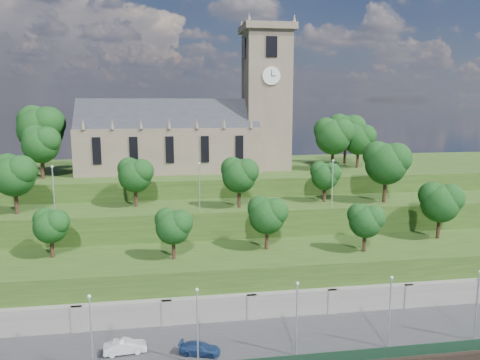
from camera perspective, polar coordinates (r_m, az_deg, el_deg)
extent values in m
cube|color=#2D2D30|center=(53.55, -3.11, -20.31)|extent=(160.00, 12.00, 2.00)
cube|color=slate|center=(58.13, -3.76, -16.09)|extent=(160.00, 2.00, 5.00)
cube|color=slate|center=(58.18, -19.22, -16.62)|extent=(1.20, 0.60, 5.00)
cube|color=slate|center=(57.24, -8.89, -16.63)|extent=(1.20, 0.60, 5.00)
cube|color=slate|center=(58.02, 1.44, -16.12)|extent=(1.20, 0.60, 5.00)
cube|color=slate|center=(60.47, 11.14, -15.20)|extent=(1.20, 0.60, 5.00)
cube|color=slate|center=(64.40, 19.79, -14.01)|extent=(1.20, 0.60, 5.00)
cube|color=slate|center=(69.56, 27.22, -12.73)|extent=(1.20, 0.60, 5.00)
cube|color=#274316|center=(62.99, -4.29, -12.50)|extent=(160.00, 12.00, 8.00)
cube|color=#274316|center=(72.64, -5.03, -7.78)|extent=(160.00, 10.00, 12.00)
cube|color=#274316|center=(92.52, -5.96, -3.01)|extent=(160.00, 32.00, 15.00)
cube|color=brown|center=(86.60, -8.60, 3.77)|extent=(32.00, 12.00, 8.00)
cube|color=#22242A|center=(86.29, -8.66, 6.42)|extent=(32.00, 10.18, 10.18)
cone|color=brown|center=(81.37, -18.61, 6.47)|extent=(0.70, 0.70, 1.80)
cone|color=brown|center=(80.73, -15.33, 6.61)|extent=(0.70, 0.70, 1.80)
cone|color=brown|center=(80.36, -12.00, 6.73)|extent=(0.70, 0.70, 1.80)
cone|color=brown|center=(80.25, -8.65, 6.82)|extent=(0.70, 0.70, 1.80)
cone|color=brown|center=(80.42, -5.30, 6.90)|extent=(0.70, 0.70, 1.80)
cone|color=brown|center=(80.85, -1.97, 6.95)|extent=(0.70, 0.70, 1.80)
cone|color=brown|center=(81.56, 1.31, 6.97)|extent=(0.70, 0.70, 1.80)
cube|color=black|center=(81.32, -17.06, 3.43)|extent=(1.40, 0.25, 4.50)
cube|color=black|center=(80.69, -12.84, 3.57)|extent=(1.40, 0.25, 4.50)
cube|color=black|center=(80.50, -8.57, 3.69)|extent=(1.40, 0.25, 4.50)
cube|color=black|center=(80.77, -4.30, 3.79)|extent=(1.40, 0.25, 4.50)
cube|color=black|center=(81.47, -0.08, 3.87)|extent=(1.40, 0.25, 4.50)
cube|color=brown|center=(88.13, 3.21, 9.50)|extent=(8.00, 8.00, 25.00)
cube|color=brown|center=(89.06, 3.29, 17.96)|extent=(9.20, 9.20, 1.20)
cone|color=brown|center=(84.61, 1.10, 19.24)|extent=(0.80, 0.80, 1.60)
cone|color=brown|center=(92.39, 0.19, 18.43)|extent=(0.80, 0.80, 1.60)
cone|color=brown|center=(86.34, 6.64, 18.98)|extent=(0.80, 0.80, 1.60)
cone|color=brown|center=(93.98, 5.27, 18.24)|extent=(0.80, 0.80, 1.60)
cube|color=black|center=(84.65, 3.88, 15.93)|extent=(2.00, 0.25, 3.50)
cube|color=black|center=(92.58, 2.72, 15.41)|extent=(2.00, 0.25, 3.50)
cube|color=black|center=(87.85, 0.57, 15.73)|extent=(0.25, 2.00, 3.50)
cube|color=black|center=(89.55, 5.92, 15.56)|extent=(0.25, 2.00, 3.50)
cylinder|color=white|center=(84.21, 3.84, 12.55)|extent=(3.20, 0.30, 3.20)
cylinder|color=white|center=(89.19, 5.89, 12.36)|extent=(0.30, 3.20, 3.20)
cube|color=black|center=(84.06, 3.87, 12.90)|extent=(0.12, 0.05, 1.10)
cube|color=black|center=(84.12, 4.14, 12.55)|extent=(0.80, 0.05, 0.12)
cylinder|color=black|center=(64.60, -21.93, -7.57)|extent=(0.48, 0.48, 2.76)
sphere|color=#0E3310|center=(63.89, -22.08, -5.28)|extent=(4.29, 4.29, 4.29)
sphere|color=#0E3310|center=(63.14, -21.44, -4.81)|extent=(3.22, 3.22, 3.22)
sphere|color=#0E3310|center=(64.37, -22.67, -4.42)|extent=(3.00, 3.00, 3.00)
cylinder|color=black|center=(60.04, -8.10, -8.22)|extent=(0.48, 0.48, 2.81)
sphere|color=#0E3310|center=(59.26, -8.16, -5.72)|extent=(4.37, 4.37, 4.37)
sphere|color=#0E3310|center=(58.68, -7.32, -5.19)|extent=(3.28, 3.28, 3.28)
sphere|color=#0E3310|center=(59.56, -8.93, -4.79)|extent=(3.06, 3.06, 3.06)
cylinder|color=black|center=(63.24, 3.27, -7.06)|extent=(0.50, 0.50, 3.11)
sphere|color=#0E3310|center=(62.44, 3.30, -4.42)|extent=(4.83, 4.83, 4.83)
sphere|color=#0E3310|center=(62.02, 4.27, -3.84)|extent=(3.62, 3.62, 3.62)
sphere|color=#0E3310|center=(62.62, 2.43, -3.47)|extent=(3.38, 3.38, 3.38)
cylinder|color=black|center=(64.37, 14.93, -7.24)|extent=(0.48, 0.48, 2.77)
sphere|color=#0E3310|center=(63.65, 15.04, -4.94)|extent=(4.30, 4.30, 4.30)
sphere|color=#0E3310|center=(63.47, 15.93, -4.42)|extent=(3.23, 3.23, 3.23)
sphere|color=#0E3310|center=(63.63, 14.25, -4.11)|extent=(3.01, 3.01, 3.01)
cylinder|color=black|center=(73.69, 23.04, -5.24)|extent=(0.52, 0.52, 3.53)
sphere|color=#0E3310|center=(72.94, 23.22, -2.64)|extent=(5.50, 5.50, 5.50)
sphere|color=#0E3310|center=(72.91, 24.22, -2.05)|extent=(4.12, 4.12, 4.12)
sphere|color=#0E3310|center=(72.79, 22.35, -1.72)|extent=(3.85, 3.85, 3.85)
cylinder|color=black|center=(72.67, -25.61, -2.33)|extent=(0.52, 0.52, 3.66)
sphere|color=#0E3310|center=(72.08, -25.82, 0.42)|extent=(5.69, 5.69, 5.69)
sphere|color=#0E3310|center=(71.09, -25.12, 1.06)|extent=(4.27, 4.27, 4.27)
sphere|color=#0E3310|center=(72.89, -26.47, 1.37)|extent=(3.99, 3.99, 3.99)
cylinder|color=black|center=(71.73, -12.59, -1.94)|extent=(0.50, 0.50, 3.19)
sphere|color=#0E3310|center=(71.19, -12.68, 0.49)|extent=(4.96, 4.96, 4.96)
sphere|color=#0E3310|center=(70.53, -11.93, 1.04)|extent=(3.72, 3.72, 3.72)
sphere|color=#0E3310|center=(71.71, -13.37, 1.33)|extent=(3.47, 3.47, 3.47)
cylinder|color=black|center=(69.42, -0.12, -2.06)|extent=(0.50, 0.50, 3.24)
sphere|color=#0E3310|center=(68.85, -0.12, 0.49)|extent=(5.05, 5.05, 5.05)
sphere|color=#0E3310|center=(68.40, 0.78, 1.07)|extent=(3.78, 3.78, 3.78)
sphere|color=#0E3310|center=(69.19, -0.92, 1.38)|extent=(3.53, 3.53, 3.53)
cylinder|color=black|center=(74.73, 10.25, -1.57)|extent=(0.48, 0.48, 2.74)
sphere|color=#0E3310|center=(74.26, 10.31, 0.43)|extent=(4.26, 4.26, 4.26)
sphere|color=#0E3310|center=(74.05, 11.05, 0.88)|extent=(3.19, 3.19, 3.19)
sphere|color=#0E3310|center=(74.39, 9.65, 1.13)|extent=(2.98, 2.98, 2.98)
cylinder|color=black|center=(76.27, 17.22, -1.10)|extent=(0.54, 0.54, 4.11)
sphere|color=#0E3310|center=(75.66, 17.37, 1.86)|extent=(6.40, 6.40, 6.40)
sphere|color=#0E3310|center=(75.56, 18.49, 2.52)|extent=(4.80, 4.80, 4.80)
sphere|color=#0E3310|center=(75.73, 16.39, 2.89)|extent=(4.48, 4.48, 4.48)
cylinder|color=black|center=(91.46, -22.94, 2.52)|extent=(0.59, 0.59, 5.14)
sphere|color=#0E3310|center=(91.04, -23.14, 5.63)|extent=(7.99, 7.99, 7.99)
sphere|color=#0E3310|center=(89.83, -22.32, 6.40)|extent=(6.00, 6.00, 6.00)
sphere|color=#0E3310|center=(92.28, -23.91, 6.61)|extent=(5.60, 5.60, 5.60)
cylinder|color=black|center=(83.39, -22.96, 1.43)|extent=(0.53, 0.53, 3.78)
sphere|color=#0E3310|center=(82.99, -23.12, 3.92)|extent=(5.88, 5.88, 5.88)
sphere|color=#0E3310|center=(82.07, -22.46, 4.53)|extent=(4.41, 4.41, 4.41)
sphere|color=#0E3310|center=(83.87, -23.74, 4.74)|extent=(4.12, 4.12, 4.12)
cylinder|color=black|center=(88.22, 11.20, 2.55)|extent=(0.54, 0.54, 4.15)
sphere|color=#0E3310|center=(87.82, 11.28, 5.15)|extent=(6.46, 6.46, 6.46)
sphere|color=#0E3310|center=(87.61, 12.25, 5.74)|extent=(4.84, 4.84, 4.84)
sphere|color=#0E3310|center=(88.11, 10.44, 6.03)|extent=(4.52, 4.52, 4.52)
cylinder|color=black|center=(97.61, 12.67, 3.23)|extent=(0.55, 0.55, 4.35)
sphere|color=#0E3310|center=(97.25, 12.77, 5.69)|extent=(6.77, 6.77, 6.77)
sphere|color=#0E3310|center=(97.07, 13.68, 6.25)|extent=(5.08, 5.08, 5.08)
sphere|color=#0E3310|center=(97.52, 11.96, 6.53)|extent=(4.74, 4.74, 4.74)
cylinder|color=black|center=(92.21, 14.14, 2.57)|extent=(0.52, 0.52, 3.61)
sphere|color=#0E3310|center=(91.86, 14.23, 4.73)|extent=(5.62, 5.62, 5.62)
sphere|color=#0E3310|center=(91.74, 15.04, 5.22)|extent=(4.21, 4.21, 4.21)
sphere|color=#0E3310|center=(92.05, 13.52, 5.47)|extent=(3.93, 3.93, 3.93)
cylinder|color=#B2B2B7|center=(48.55, -17.66, -17.66)|extent=(0.16, 0.16, 7.65)
sphere|color=silver|center=(46.89, -17.91, -13.36)|extent=(0.36, 0.36, 0.36)
cylinder|color=#B2B2B7|center=(48.03, -5.20, -17.53)|extent=(0.16, 0.16, 7.65)
sphere|color=silver|center=(46.36, -5.28, -13.18)|extent=(0.36, 0.36, 0.36)
cylinder|color=#B2B2B7|center=(49.58, 6.92, -16.65)|extent=(0.16, 0.16, 7.65)
sphere|color=silver|center=(47.96, 7.02, -12.42)|extent=(0.36, 0.36, 0.36)
cylinder|color=#B2B2B7|center=(52.99, 17.77, -15.25)|extent=(0.16, 0.16, 7.65)
sphere|color=silver|center=(51.49, 18.00, -11.26)|extent=(0.36, 0.36, 0.36)
cylinder|color=#B2B2B7|center=(57.96, 26.90, -13.65)|extent=(0.16, 0.16, 7.65)
sphere|color=silver|center=(56.58, 27.21, -9.96)|extent=(0.36, 0.36, 0.36)
cylinder|color=#B2B2B7|center=(69.06, -21.76, -1.35)|extent=(0.16, 0.16, 6.73)
sphere|color=silver|center=(68.52, -21.95, 1.52)|extent=(0.36, 0.36, 0.36)
cylinder|color=#B2B2B7|center=(67.46, -4.97, -0.93)|extent=(0.16, 0.16, 6.73)
sphere|color=silver|center=(66.91, -5.01, 2.00)|extent=(0.36, 0.36, 0.36)
cylinder|color=#B2B2B7|center=(71.64, 11.20, -0.46)|extent=(0.16, 0.16, 6.73)
sphere|color=silver|center=(71.12, 11.29, 2.31)|extent=(0.36, 0.36, 0.36)
imported|color=#BBBABF|center=(52.51, -13.83, -19.10)|extent=(4.48, 1.95, 1.43)
imported|color=navy|center=(51.16, -4.92, -19.78)|extent=(4.59, 2.91, 1.24)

